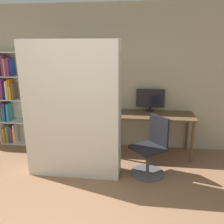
# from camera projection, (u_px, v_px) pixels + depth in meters

# --- Properties ---
(wall_back) EXTENTS (8.00, 0.06, 2.70)m
(wall_back) POSITION_uv_depth(u_px,v_px,m) (102.00, 78.00, 4.78)
(wall_back) COLOR tan
(wall_back) RESTS_ON ground
(desk) EXTENTS (1.45, 0.66, 0.76)m
(desk) POSITION_uv_depth(u_px,v_px,m) (153.00, 119.00, 4.48)
(desk) COLOR brown
(desk) RESTS_ON ground
(monitor) EXTENTS (0.52, 0.17, 0.41)m
(monitor) POSITION_uv_depth(u_px,v_px,m) (150.00, 99.00, 4.63)
(monitor) COLOR black
(monitor) RESTS_ON desk
(office_chair) EXTENTS (0.62, 0.62, 0.91)m
(office_chair) POSITION_uv_depth(u_px,v_px,m) (151.00, 152.00, 3.83)
(office_chair) COLOR #4C4C51
(office_chair) RESTS_ON ground
(bookshelf) EXTENTS (0.76, 0.31, 1.83)m
(bookshelf) POSITION_uv_depth(u_px,v_px,m) (14.00, 99.00, 4.96)
(bookshelf) COLOR beige
(bookshelf) RESTS_ON ground
(mattress_near) EXTENTS (1.39, 0.28, 2.03)m
(mattress_near) POSITION_uv_depth(u_px,v_px,m) (71.00, 112.00, 3.58)
(mattress_near) COLOR beige
(mattress_near) RESTS_ON ground
(mattress_far) EXTENTS (1.39, 0.24, 2.03)m
(mattress_far) POSITION_uv_depth(u_px,v_px,m) (76.00, 108.00, 3.80)
(mattress_far) COLOR beige
(mattress_far) RESTS_ON ground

